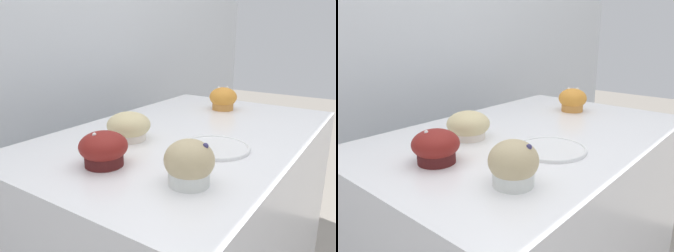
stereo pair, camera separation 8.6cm
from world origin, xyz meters
TOP-DOWN VIEW (x-y plane):
  - wall_back at (0.00, 0.60)m, footprint 3.20×0.10m
  - muffin_front_center at (-0.16, 0.10)m, footprint 0.12×0.12m
  - muffin_back_left at (-0.33, 0.02)m, footprint 0.11×0.11m
  - muffin_back_right at (0.31, 0.04)m, footprint 0.10×0.10m
  - muffin_front_left at (-0.30, -0.18)m, footprint 0.10×0.10m
  - serving_plate at (-0.10, -0.13)m, footprint 0.18×0.18m

SIDE VIEW (x-z plane):
  - wall_back at x=0.00m, z-range 0.00..1.80m
  - serving_plate at x=-0.10m, z-range 0.96..0.97m
  - muffin_front_center at x=-0.16m, z-range 0.96..1.03m
  - muffin_back_left at x=-0.33m, z-range 0.96..1.04m
  - muffin_back_right at x=0.31m, z-range 0.96..1.04m
  - muffin_front_left at x=-0.30m, z-range 0.96..1.05m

